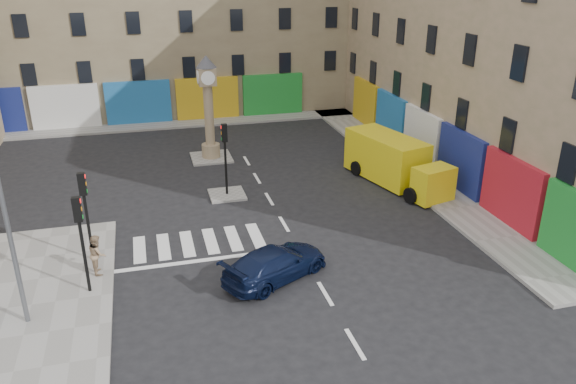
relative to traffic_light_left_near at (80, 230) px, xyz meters
name	(u,v)px	position (x,y,z in m)	size (l,w,h in m)	color
ground	(309,267)	(8.30, -0.20, -2.62)	(120.00, 120.00, 0.00)	black
sidewalk_right	(401,163)	(17.00, 9.80, -2.55)	(2.60, 30.00, 0.15)	gray
sidewalk_far	(169,124)	(4.30, 22.00, -2.55)	(32.00, 2.40, 0.15)	gray
island_near	(227,195)	(6.30, 7.80, -2.56)	(1.80, 1.80, 0.12)	gray
island_far	(211,158)	(6.30, 13.80, -2.56)	(2.40, 2.40, 0.12)	gray
building_right	(514,22)	(23.30, 9.80, 5.38)	(10.00, 30.00, 16.00)	#9F8368
traffic_light_left_near	(80,230)	(0.00, 0.00, 0.00)	(0.28, 0.22, 3.70)	black
traffic_light_left_far	(85,203)	(0.00, 2.40, 0.00)	(0.28, 0.22, 3.70)	black
traffic_light_island	(225,148)	(6.30, 7.80, -0.03)	(0.28, 0.22, 3.70)	black
lamp_post	(0,193)	(-1.90, -1.40, 2.17)	(0.50, 0.25, 8.30)	#595B60
clock_pillar	(208,101)	(6.30, 13.80, 0.93)	(1.20, 1.20, 6.10)	#9F8368
navy_sedan	(276,263)	(6.81, -0.66, -1.98)	(1.80, 4.42, 1.28)	black
yellow_van	(394,162)	(15.32, 7.27, -1.39)	(3.69, 7.08, 2.47)	yellow
pedestrian_tan	(97,254)	(0.30, 1.27, -1.69)	(0.76, 0.60, 1.57)	#997D5E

